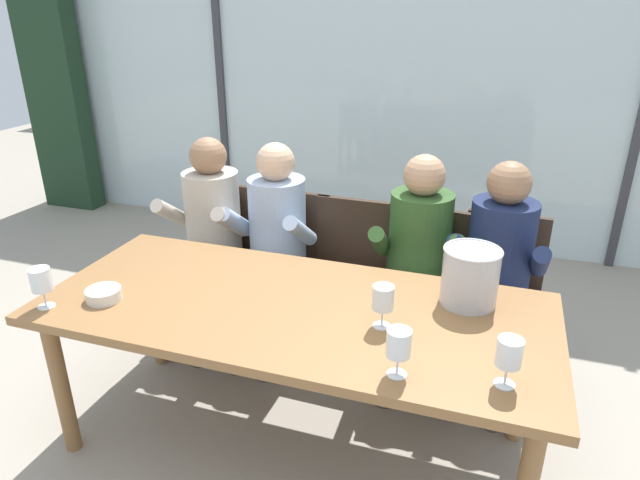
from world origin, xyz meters
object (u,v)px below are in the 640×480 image
object	(u,v)px
chair_right_of_center	(425,278)
wine_glass_near_bucket	(399,345)
wine_glass_by_left_taster	(41,280)
chair_near_curtain	(217,246)
person_navy_polo	(497,267)
tasting_bowl	(104,294)
dining_table	(294,320)
person_olive_shirt	(417,257)
chair_left_of_center	(290,257)
wine_glass_by_right_taster	(383,300)
chair_near_window_right	(499,286)
person_pale_blue_shirt	(272,237)
ice_bucket_primary	(470,276)
person_beige_jumper	(207,229)
wine_glass_center_pour	(509,355)
chair_center	(346,267)

from	to	relation	value
chair_right_of_center	wine_glass_near_bucket	size ratio (longest dim) A/B	5.09
wine_glass_by_left_taster	chair_near_curtain	bearing A→B (deg)	84.41
person_navy_polo	tasting_bowl	world-z (taller)	person_navy_polo
dining_table	person_olive_shirt	size ratio (longest dim) A/B	1.76
chair_left_of_center	wine_glass_by_right_taster	xyz separation A→B (m)	(0.74, -0.92, 0.33)
chair_left_of_center	chair_near_window_right	distance (m)	1.18
chair_left_of_center	tasting_bowl	xyz separation A→B (m)	(-0.41, -1.08, 0.24)
chair_left_of_center	wine_glass_by_right_taster	distance (m)	1.23
person_pale_blue_shirt	wine_glass_near_bucket	xyz separation A→B (m)	(0.91, -1.06, 0.16)
chair_right_of_center	ice_bucket_primary	distance (m)	0.73
person_beige_jumper	wine_glass_center_pour	distance (m)	1.94
wine_glass_by_right_taster	person_pale_blue_shirt	bearing A→B (deg)	135.62
chair_center	chair_right_of_center	xyz separation A→B (m)	(0.44, -0.01, 0.00)
wine_glass_by_left_taster	chair_near_window_right	bearing A→B (deg)	34.32
person_beige_jumper	tasting_bowl	xyz separation A→B (m)	(0.04, -0.94, 0.07)
dining_table	wine_glass_near_bucket	bearing A→B (deg)	-33.45
chair_near_window_right	person_beige_jumper	size ratio (longest dim) A/B	0.73
chair_center	person_navy_polo	size ratio (longest dim) A/B	0.73
dining_table	wine_glass_center_pour	size ratio (longest dim) A/B	12.16
chair_left_of_center	tasting_bowl	bearing A→B (deg)	-107.68
person_pale_blue_shirt	chair_near_curtain	bearing A→B (deg)	163.71
chair_left_of_center	person_pale_blue_shirt	xyz separation A→B (m)	(-0.05, -0.14, 0.17)
chair_left_of_center	chair_right_of_center	xyz separation A→B (m)	(0.79, -0.03, 0.00)
chair_right_of_center	person_olive_shirt	world-z (taller)	person_olive_shirt
chair_left_of_center	tasting_bowl	distance (m)	1.18
wine_glass_center_pour	chair_near_curtain	bearing A→B (deg)	145.89
person_navy_polo	wine_glass_by_left_taster	world-z (taller)	person_navy_polo
chair_near_curtain	wine_glass_near_bucket	xyz separation A→B (m)	(1.34, -1.20, 0.33)
chair_near_curtain	wine_glass_center_pour	bearing A→B (deg)	-32.87
person_olive_shirt	wine_glass_near_bucket	size ratio (longest dim) A/B	6.93
dining_table	chair_center	bearing A→B (deg)	90.62
chair_left_of_center	person_olive_shirt	size ratio (longest dim) A/B	0.73
tasting_bowl	wine_glass_center_pour	bearing A→B (deg)	-2.03
wine_glass_near_bucket	person_olive_shirt	bearing A→B (deg)	95.42
chair_near_window_right	person_olive_shirt	xyz separation A→B (m)	(-0.42, -0.15, 0.17)
dining_table	wine_glass_by_right_taster	distance (m)	0.43
person_pale_blue_shirt	ice_bucket_primary	bearing A→B (deg)	-21.87
person_beige_jumper	chair_left_of_center	bearing A→B (deg)	19.34
dining_table	wine_glass_center_pour	distance (m)	0.91
person_olive_shirt	chair_near_curtain	bearing A→B (deg)	169.77
person_pale_blue_shirt	wine_glass_center_pour	size ratio (longest dim) A/B	6.93
chair_right_of_center	chair_near_window_right	distance (m)	0.39
person_navy_polo	wine_glass_center_pour	distance (m)	1.01
dining_table	wine_glass_by_right_taster	size ratio (longest dim) A/B	12.16
dining_table	wine_glass_center_pour	xyz separation A→B (m)	(0.84, -0.27, 0.19)
wine_glass_center_pour	ice_bucket_primary	bearing A→B (deg)	107.28
person_olive_shirt	tasting_bowl	size ratio (longest dim) A/B	8.20
chair_right_of_center	dining_table	bearing A→B (deg)	-109.32
chair_near_curtain	ice_bucket_primary	xyz separation A→B (m)	(1.52, -0.62, 0.34)
dining_table	chair_near_window_right	xyz separation A→B (m)	(0.82, 0.87, -0.14)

